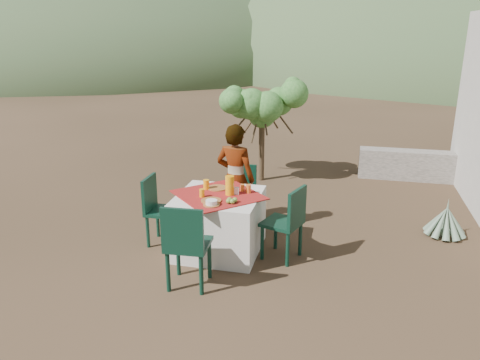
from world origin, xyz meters
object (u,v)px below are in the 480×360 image
table (219,223)px  chair_far (242,190)px  chair_left (158,207)px  person (235,179)px  chair_right (288,220)px  chair_near (186,243)px  shrub_tree (265,110)px  juice_pitcher (230,185)px  agave (446,222)px

table → chair_far: 1.05m
chair_left → person: size_ratio=0.60×
table → chair_right: 0.89m
chair_near → shrub_tree: 4.10m
chair_far → juice_pitcher: 1.10m
chair_far → juice_pitcher: bearing=-85.8°
chair_left → chair_near: bearing=-144.6°
shrub_tree → agave: (2.87, -1.90, -1.11)m
chair_far → chair_left: (-0.89, -1.00, 0.04)m
chair_near → chair_right: (0.96, 0.94, -0.03)m
table → shrub_tree: (0.02, 3.06, 0.93)m
chair_left → person: bearing=-55.9°
table → chair_near: (-0.08, -0.97, 0.17)m
person → juice_pitcher: (0.09, -0.64, 0.12)m
person → agave: person is taller
table → person: 0.77m
agave → juice_pitcher: bearing=-157.7°
chair_left → person: person is taller
chair_right → person: bearing=-111.1°
chair_far → chair_left: size_ratio=0.92×
table → chair_far: (0.06, 1.04, 0.08)m
person → chair_near: bearing=97.4°
chair_right → person: size_ratio=0.61×
chair_near → chair_right: bearing=-139.1°
table → juice_pitcher: 0.52m
table → chair_far: bearing=86.8°
chair_right → shrub_tree: (-0.86, 3.09, 0.80)m
chair_left → agave: size_ratio=1.52×
chair_near → agave: size_ratio=1.64×
chair_left → chair_right: size_ratio=0.98×
table → chair_left: 0.84m
table → chair_right: size_ratio=1.40×
person → juice_pitcher: 0.66m
agave → juice_pitcher: juice_pitcher is taller
chair_left → shrub_tree: (0.85, 3.02, 0.81)m
person → juice_pitcher: person is taller
shrub_tree → chair_right: bearing=-74.5°
chair_left → shrub_tree: bearing=-16.9°
chair_left → juice_pitcher: size_ratio=3.77×
chair_far → chair_right: size_ratio=0.90×
table → person: size_ratio=0.85×
chair_near → person: size_ratio=0.65×
agave → juice_pitcher: (-2.75, -1.13, 0.68)m
table → chair_right: chair_right is taller
table → shrub_tree: size_ratio=0.78×
juice_pitcher → chair_far: bearing=94.7°
chair_far → chair_left: 1.34m
chair_near → agave: (2.98, 2.12, -0.34)m
table → chair_left: (-0.83, 0.04, 0.12)m
chair_left → shrub_tree: size_ratio=0.55×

